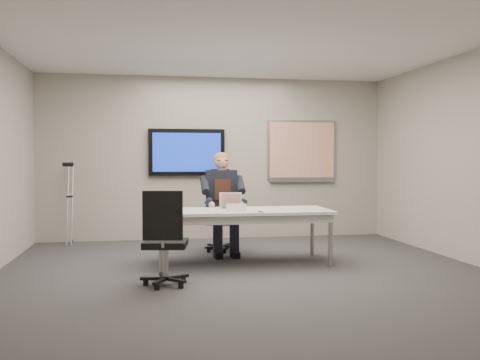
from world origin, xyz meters
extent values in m
cube|color=#353437|center=(0.00, 0.00, 0.00)|extent=(6.00, 6.00, 0.02)
cube|color=white|center=(0.00, 0.00, 2.80)|extent=(6.00, 6.00, 0.02)
cube|color=#A9A298|center=(0.00, 3.00, 1.40)|extent=(6.00, 0.02, 2.80)
cube|color=#A9A298|center=(0.00, -3.00, 1.40)|extent=(6.00, 0.02, 2.80)
cube|color=#A9A298|center=(3.00, 0.00, 1.40)|extent=(0.02, 6.00, 2.80)
cube|color=white|center=(0.07, 0.69, 0.69)|extent=(2.32, 1.00, 0.04)
cube|color=silver|center=(0.07, 0.69, 0.61)|extent=(2.22, 0.90, 0.10)
cylinder|color=#909398|center=(-1.02, 0.30, 0.34)|extent=(0.06, 0.06, 0.67)
cylinder|color=#909398|center=(1.13, 0.27, 0.34)|extent=(0.06, 0.06, 0.67)
cylinder|color=#909398|center=(-1.00, 1.11, 0.34)|extent=(0.06, 0.06, 0.67)
cylinder|color=#909398|center=(1.15, 1.07, 0.34)|extent=(0.06, 0.06, 0.67)
cube|color=black|center=(-0.50, 2.95, 1.50)|extent=(1.30, 0.08, 0.80)
cube|color=#0D2597|center=(-0.50, 2.90, 1.50)|extent=(1.16, 0.01, 0.66)
cube|color=#909398|center=(1.55, 2.98, 1.55)|extent=(1.25, 0.04, 1.05)
cube|color=white|center=(1.55, 2.95, 1.55)|extent=(1.18, 0.01, 0.98)
cube|color=#909398|center=(1.55, 2.94, 1.00)|extent=(1.18, 0.05, 0.04)
cylinder|color=#909398|center=(-0.08, 1.67, 0.27)|extent=(0.06, 0.06, 0.35)
cube|color=black|center=(-0.08, 1.67, 0.44)|extent=(0.54, 0.54, 0.07)
cube|color=black|center=(-0.03, 1.87, 0.76)|extent=(0.40, 0.15, 0.50)
cylinder|color=#909398|center=(-0.99, -0.41, 0.28)|extent=(0.06, 0.06, 0.36)
cube|color=black|center=(-0.99, -0.41, 0.46)|extent=(0.53, 0.53, 0.07)
cube|color=black|center=(-1.02, -0.62, 0.79)|extent=(0.42, 0.12, 0.52)
cube|color=black|center=(-0.08, 1.64, 0.90)|extent=(0.48, 0.29, 0.63)
cube|color=#341D15|center=(-0.08, 1.51, 0.94)|extent=(0.24, 0.04, 0.30)
sphere|color=tan|center=(-0.08, 1.61, 1.35)|extent=(0.23, 0.23, 0.23)
ellipsoid|color=brown|center=(-0.08, 1.63, 1.38)|extent=(0.24, 0.24, 0.20)
cube|color=#B1B2B4|center=(-0.05, 0.85, 0.72)|extent=(0.33, 0.25, 0.02)
cube|color=black|center=(-0.05, 0.84, 0.73)|extent=(0.27, 0.18, 0.00)
cube|color=#B1B2B4|center=(-0.05, 0.99, 0.83)|extent=(0.31, 0.11, 0.20)
cube|color=#AF1218|center=(-0.05, 0.98, 0.83)|extent=(0.27, 0.09, 0.17)
cylinder|color=black|center=(0.23, 0.33, 0.72)|extent=(0.05, 0.14, 0.01)
camera|label=1|loc=(-1.19, -6.23, 1.36)|focal=40.00mm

